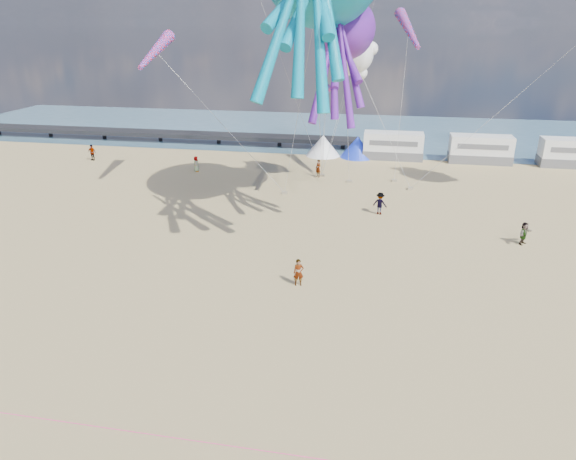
# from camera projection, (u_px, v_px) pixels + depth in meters

# --- Properties ---
(ground) EXTENTS (120.00, 120.00, 0.00)m
(ground) POSITION_uv_depth(u_px,v_px,m) (260.00, 364.00, 23.40)
(ground) COLOR tan
(ground) RESTS_ON ground
(water) EXTENTS (120.00, 120.00, 0.00)m
(water) POSITION_uv_depth(u_px,v_px,m) (349.00, 131.00, 73.53)
(water) COLOR #3E6277
(water) RESTS_ON ground
(pier) EXTENTS (60.00, 3.00, 0.50)m
(pier) POSITION_uv_depth(u_px,v_px,m) (132.00, 132.00, 67.89)
(pier) COLOR black
(pier) RESTS_ON ground
(motorhome_0) EXTENTS (6.60, 2.50, 3.00)m
(motorhome_0) POSITION_uv_depth(u_px,v_px,m) (393.00, 146.00, 58.28)
(motorhome_0) COLOR silver
(motorhome_0) RESTS_ON ground
(motorhome_1) EXTENTS (6.60, 2.50, 3.00)m
(motorhome_1) POSITION_uv_depth(u_px,v_px,m) (480.00, 149.00, 56.67)
(motorhome_1) COLOR silver
(motorhome_1) RESTS_ON ground
(motorhome_2) EXTENTS (6.60, 2.50, 3.00)m
(motorhome_2) POSITION_uv_depth(u_px,v_px,m) (573.00, 153.00, 55.05)
(motorhome_2) COLOR silver
(motorhome_2) RESTS_ON ground
(tent_white) EXTENTS (4.00, 4.00, 2.40)m
(tent_white) POSITION_uv_depth(u_px,v_px,m) (323.00, 145.00, 59.75)
(tent_white) COLOR white
(tent_white) RESTS_ON ground
(tent_blue) EXTENTS (4.00, 4.00, 2.40)m
(tent_blue) POSITION_uv_depth(u_px,v_px,m) (357.00, 147.00, 59.07)
(tent_blue) COLOR #1933CC
(tent_blue) RESTS_ON ground
(rope_line) EXTENTS (34.00, 0.03, 0.03)m
(rope_line) POSITION_uv_depth(u_px,v_px,m) (228.00, 446.00, 18.83)
(rope_line) COLOR #F2338C
(rope_line) RESTS_ON ground
(standing_person) EXTENTS (0.68, 0.52, 1.66)m
(standing_person) POSITION_uv_depth(u_px,v_px,m) (299.00, 272.00, 30.13)
(standing_person) COLOR tan
(standing_person) RESTS_ON ground
(beachgoer_0) EXTENTS (0.55, 0.68, 1.61)m
(beachgoer_0) POSITION_uv_depth(u_px,v_px,m) (196.00, 164.00, 53.46)
(beachgoer_0) COLOR #7F6659
(beachgoer_0) RESTS_ON ground
(beachgoer_2) EXTENTS (1.06, 0.94, 1.82)m
(beachgoer_2) POSITION_uv_depth(u_px,v_px,m) (380.00, 203.00, 41.41)
(beachgoer_2) COLOR #7F6659
(beachgoer_2) RESTS_ON ground
(beachgoer_3) EXTENTS (1.25, 0.84, 1.79)m
(beachgoer_3) POSITION_uv_depth(u_px,v_px,m) (92.00, 152.00, 57.82)
(beachgoer_3) COLOR #7F6659
(beachgoer_3) RESTS_ON ground
(beachgoer_4) EXTENTS (0.90, 0.99, 1.62)m
(beachgoer_4) POSITION_uv_depth(u_px,v_px,m) (524.00, 233.00, 35.79)
(beachgoer_4) COLOR #7F6659
(beachgoer_4) RESTS_ON ground
(beachgoer_5) EXTENTS (1.59, 1.48, 1.78)m
(beachgoer_5) POSITION_uv_depth(u_px,v_px,m) (318.00, 168.00, 51.51)
(beachgoer_5) COLOR #7F6659
(beachgoer_5) RESTS_ON ground
(sandbag_a) EXTENTS (0.50, 0.35, 0.22)m
(sandbag_a) POSITION_uv_depth(u_px,v_px,m) (285.00, 193.00, 46.60)
(sandbag_a) COLOR gray
(sandbag_a) RESTS_ON ground
(sandbag_b) EXTENTS (0.50, 0.35, 0.22)m
(sandbag_b) POSITION_uv_depth(u_px,v_px,m) (349.00, 181.00, 50.00)
(sandbag_b) COLOR gray
(sandbag_b) RESTS_ON ground
(sandbag_c) EXTENTS (0.50, 0.35, 0.22)m
(sandbag_c) POSITION_uv_depth(u_px,v_px,m) (410.00, 189.00, 47.79)
(sandbag_c) COLOR gray
(sandbag_c) RESTS_ON ground
(sandbag_d) EXTENTS (0.50, 0.35, 0.22)m
(sandbag_d) POSITION_uv_depth(u_px,v_px,m) (394.00, 180.00, 50.29)
(sandbag_d) COLOR gray
(sandbag_d) RESTS_ON ground
(sandbag_e) EXTENTS (0.50, 0.35, 0.22)m
(sandbag_e) POSITION_uv_depth(u_px,v_px,m) (322.00, 175.00, 52.03)
(sandbag_e) COLOR gray
(sandbag_e) RESTS_ON ground
(kite_octopus_purple) EXTENTS (7.10, 10.45, 11.00)m
(kite_octopus_purple) POSITION_uv_depth(u_px,v_px,m) (345.00, 29.00, 38.30)
(kite_octopus_purple) COLOR #57198C
(kite_panda) EXTENTS (4.82, 4.59, 6.22)m
(kite_panda) POSITION_uv_depth(u_px,v_px,m) (352.00, 53.00, 43.44)
(kite_panda) COLOR white
(windsock_left) EXTENTS (1.15, 6.60, 6.59)m
(windsock_left) POSITION_uv_depth(u_px,v_px,m) (155.00, 51.00, 42.86)
(windsock_left) COLOR red
(windsock_mid) EXTENTS (2.70, 6.42, 6.39)m
(windsock_mid) POSITION_uv_depth(u_px,v_px,m) (409.00, 29.00, 43.63)
(windsock_mid) COLOR red
(windsock_right) EXTENTS (1.70, 4.53, 4.44)m
(windsock_right) POSITION_uv_depth(u_px,v_px,m) (319.00, 103.00, 41.98)
(windsock_right) COLOR red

